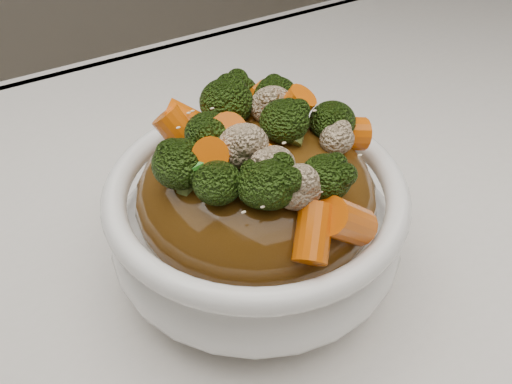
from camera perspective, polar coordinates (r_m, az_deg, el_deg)
tablecloth at (r=0.49m, az=3.80°, el=-8.55°), size 1.20×0.80×0.04m
bowl at (r=0.45m, az=0.00°, el=-3.15°), size 0.26×0.26×0.09m
sauce_base at (r=0.43m, az=0.00°, el=-0.30°), size 0.21×0.21×0.09m
carrots at (r=0.39m, az=0.00°, el=6.62°), size 0.21×0.21×0.05m
broccoli at (r=0.39m, az=0.00°, el=6.50°), size 0.21×0.21×0.04m
cauliflower at (r=0.39m, az=0.00°, el=6.26°), size 0.21×0.21×0.04m
scallions at (r=0.39m, az=0.00°, el=6.74°), size 0.16×0.16×0.02m
sesame_seeds at (r=0.39m, az=0.00°, el=6.74°), size 0.19×0.19×0.01m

